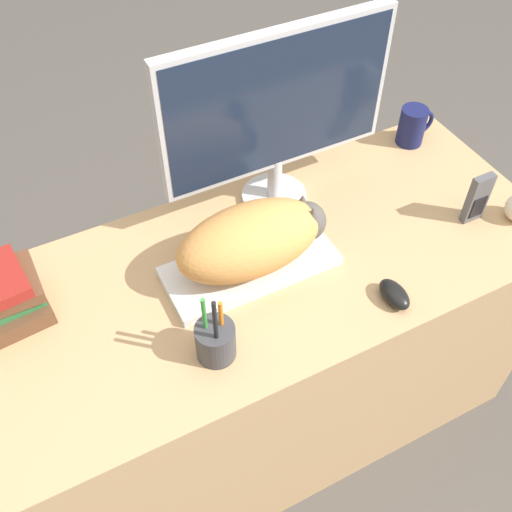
{
  "coord_description": "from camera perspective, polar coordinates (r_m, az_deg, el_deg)",
  "views": [
    {
      "loc": [
        -0.41,
        -0.5,
        1.8
      ],
      "look_at": [
        -0.01,
        0.29,
        0.8
      ],
      "focal_mm": 42.0,
      "sensor_mm": 36.0,
      "label": 1
    }
  ],
  "objects": [
    {
      "name": "pen_cup",
      "position": [
        1.22,
        -3.88,
        -8.02
      ],
      "size": [
        0.08,
        0.08,
        0.2
      ],
      "color": "#38383D",
      "rests_on": "desk"
    },
    {
      "name": "computer_mouse",
      "position": [
        1.35,
        13.03,
        -3.57
      ],
      "size": [
        0.05,
        0.09,
        0.04
      ],
      "color": "black",
      "rests_on": "desk"
    },
    {
      "name": "desk",
      "position": [
        1.69,
        0.02,
        -9.38
      ],
      "size": [
        1.48,
        0.6,
        0.74
      ],
      "color": "tan",
      "rests_on": "ground_plane"
    },
    {
      "name": "coffee_mug",
      "position": [
        1.76,
        14.71,
        11.91
      ],
      "size": [
        0.11,
        0.07,
        0.11
      ],
      "color": "#141947",
      "rests_on": "desk"
    },
    {
      "name": "cat",
      "position": [
        1.32,
        -0.14,
        1.69
      ],
      "size": [
        0.36,
        0.18,
        0.15
      ],
      "color": "#D18C47",
      "rests_on": "keyboard"
    },
    {
      "name": "monitor",
      "position": [
        1.38,
        2.04,
        13.78
      ],
      "size": [
        0.56,
        0.17,
        0.46
      ],
      "color": "#B7B7BC",
      "rests_on": "desk"
    },
    {
      "name": "keyboard",
      "position": [
        1.38,
        -0.58,
        -0.95
      ],
      "size": [
        0.4,
        0.17,
        0.02
      ],
      "color": "silver",
      "rests_on": "desk"
    },
    {
      "name": "phone",
      "position": [
        1.55,
        20.35,
        5.15
      ],
      "size": [
        0.06,
        0.02,
        0.14
      ],
      "color": "#4C4C51",
      "rests_on": "desk"
    },
    {
      "name": "ground_plane",
      "position": [
        1.91,
        4.48,
        -22.18
      ],
      "size": [
        12.0,
        12.0,
        0.0
      ],
      "primitive_type": "plane",
      "color": "#4C4742"
    }
  ]
}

